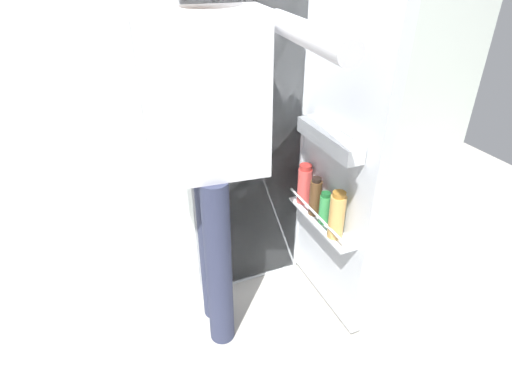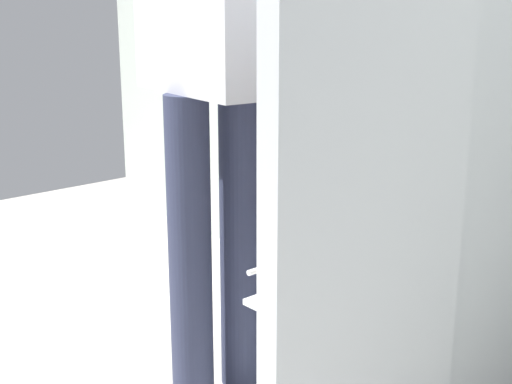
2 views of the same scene
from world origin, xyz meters
TOP-DOWN VIEW (x-y plane):
  - ground_plane at (0.00, 0.00)m, footprint 5.41×5.41m
  - kitchen_wall at (0.00, 0.91)m, footprint 4.40×0.10m
  - refrigerator at (0.03, 0.50)m, footprint 0.66×1.19m
  - person at (-0.26, 0.01)m, footprint 0.58×0.83m

SIDE VIEW (x-z plane):
  - ground_plane at x=0.00m, z-range 0.00..0.00m
  - refrigerator at x=0.03m, z-range 0.00..1.76m
  - person at x=-0.26m, z-range 0.19..1.96m
  - kitchen_wall at x=0.00m, z-range 0.00..2.47m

